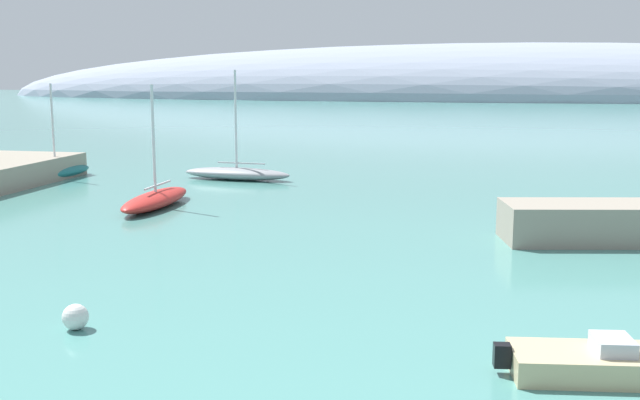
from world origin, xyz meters
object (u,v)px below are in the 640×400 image
(sailboat_red_outer_mooring, at_px, (156,199))
(motorboat_sand_foreground, at_px, (589,362))
(mooring_buoy_white, at_px, (75,317))
(sailboat_grey_end_of_line, at_px, (237,173))
(sailboat_teal_mid_mooring, at_px, (56,172))

(sailboat_red_outer_mooring, xyz_separation_m, motorboat_sand_foreground, (21.68, -21.28, -0.11))
(sailboat_red_outer_mooring, bearing_deg, mooring_buoy_white, 17.53)
(sailboat_grey_end_of_line, xyz_separation_m, mooring_buoy_white, (5.42, -32.80, -0.10))
(sailboat_red_outer_mooring, height_order, mooring_buoy_white, sailboat_red_outer_mooring)
(sailboat_red_outer_mooring, relative_size, motorboat_sand_foreground, 1.76)
(sailboat_red_outer_mooring, bearing_deg, sailboat_teal_mid_mooring, -127.80)
(sailboat_grey_end_of_line, distance_m, mooring_buoy_white, 33.25)
(sailboat_red_outer_mooring, bearing_deg, sailboat_grey_end_of_line, 174.92)
(motorboat_sand_foreground, bearing_deg, mooring_buoy_white, 169.95)
(motorboat_sand_foreground, distance_m, mooring_buoy_white, 15.18)
(sailboat_grey_end_of_line, bearing_deg, sailboat_teal_mid_mooring, 16.33)
(sailboat_grey_end_of_line, bearing_deg, motorboat_sand_foreground, 127.08)
(sailboat_grey_end_of_line, bearing_deg, mooring_buoy_white, 104.81)
(motorboat_sand_foreground, bearing_deg, sailboat_teal_mid_mooring, 129.95)
(sailboat_teal_mid_mooring, distance_m, motorboat_sand_foreground, 45.85)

